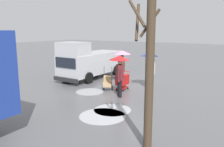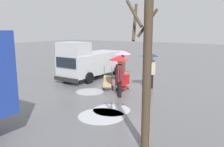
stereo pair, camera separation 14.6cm
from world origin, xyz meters
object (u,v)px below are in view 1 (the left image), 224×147
at_px(pedestrian_white_side, 122,59).
at_px(hand_dolly_boxes, 107,82).
at_px(shopping_cart_vendor, 122,80).
at_px(pedestrian_pink_side, 149,62).
at_px(pedestrian_black_side, 119,66).
at_px(cargo_van_parked_right, 90,61).
at_px(bare_tree_near, 149,74).

bearing_deg(pedestrian_white_side, hand_dolly_boxes, 92.48).
xyz_separation_m(shopping_cart_vendor, pedestrian_pink_side, (-1.12, -1.17, 1.00)).
height_order(shopping_cart_vendor, pedestrian_black_side, pedestrian_black_side).
distance_m(cargo_van_parked_right, hand_dolly_boxes, 3.64).
distance_m(hand_dolly_boxes, bare_tree_near, 6.93).
distance_m(hand_dolly_boxes, pedestrian_white_side, 2.12).
relative_size(hand_dolly_boxes, pedestrian_pink_side, 0.61).
bearing_deg(hand_dolly_boxes, pedestrian_black_side, 149.42).
bearing_deg(pedestrian_black_side, pedestrian_white_side, -62.91).
bearing_deg(pedestrian_white_side, cargo_van_parked_right, -6.27).
bearing_deg(cargo_van_parked_right, pedestrian_black_side, 145.44).
bearing_deg(shopping_cart_vendor, pedestrian_black_side, 113.55).
bearing_deg(cargo_van_parked_right, hand_dolly_boxes, 143.88).
relative_size(shopping_cart_vendor, pedestrian_pink_side, 0.49).
bearing_deg(hand_dolly_boxes, pedestrian_pink_side, -136.95).
bearing_deg(bare_tree_near, hand_dolly_boxes, -46.70).
relative_size(pedestrian_pink_side, bare_tree_near, 0.51).
relative_size(pedestrian_black_side, pedestrian_white_side, 1.00).
height_order(cargo_van_parked_right, pedestrian_pink_side, cargo_van_parked_right).
xyz_separation_m(hand_dolly_boxes, pedestrian_black_side, (-1.21, 0.71, 1.11)).
relative_size(hand_dolly_boxes, pedestrian_white_side, 0.61).
bearing_deg(pedestrian_pink_side, hand_dolly_boxes, 43.05).
bearing_deg(shopping_cart_vendor, cargo_van_parked_right, -24.19).
bearing_deg(hand_dolly_boxes, pedestrian_white_side, -87.52).
height_order(cargo_van_parked_right, pedestrian_white_side, cargo_van_parked_right).
xyz_separation_m(cargo_van_parked_right, pedestrian_pink_side, (-4.68, 0.43, 0.39)).
bearing_deg(pedestrian_white_side, bare_tree_near, 125.00).
height_order(cargo_van_parked_right, pedestrian_black_side, cargo_van_parked_right).
bearing_deg(cargo_van_parked_right, pedestrian_pink_side, 174.74).
bearing_deg(hand_dolly_boxes, cargo_van_parked_right, -36.12).
bearing_deg(shopping_cart_vendor, pedestrian_pink_side, -133.75).
distance_m(hand_dolly_boxes, pedestrian_black_side, 1.79).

